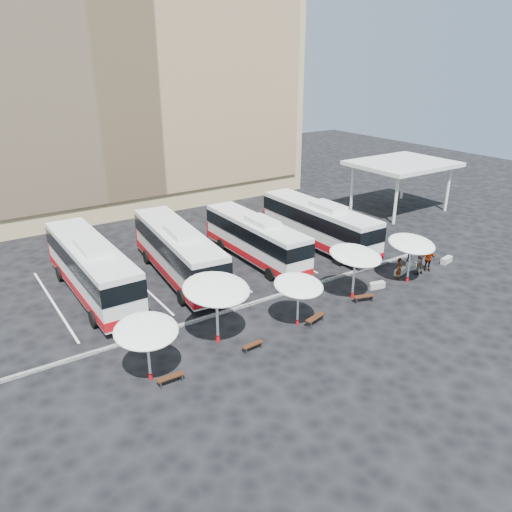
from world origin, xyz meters
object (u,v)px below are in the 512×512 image
sunshade_1 (216,289)px  sunshade_2 (299,286)px  conc_bench_1 (400,271)px  passenger_1 (418,263)px  sunshade_4 (412,244)px  passenger_2 (428,259)px  wood_bench_0 (170,378)px  wood_bench_3 (364,297)px  passenger_0 (399,269)px  conc_bench_3 (446,260)px  bus_1 (178,251)px  conc_bench_2 (414,266)px  sunshade_0 (146,331)px  sunshade_3 (356,255)px  conc_bench_0 (377,285)px  bus_0 (91,267)px  bus_2 (255,238)px  wood_bench_2 (315,318)px  passenger_3 (408,256)px  bus_3 (318,223)px  wood_bench_1 (253,345)px

sunshade_1 → sunshade_2: 5.21m
conc_bench_1 → passenger_1: size_ratio=0.69×
sunshade_4 → passenger_2: sunshade_4 is taller
wood_bench_0 → wood_bench_3: (14.67, 1.05, 0.01)m
sunshade_2 → passenger_0: size_ratio=1.82×
conc_bench_3 → bus_1: bearing=153.7°
conc_bench_2 → passenger_0: passenger_0 is taller
sunshade_0 → conc_bench_1: (20.98, 1.87, -2.63)m
sunshade_3 → conc_bench_0: (2.48, 0.12, -2.90)m
sunshade_4 → wood_bench_3: (-4.99, -0.53, -2.61)m
sunshade_0 → bus_0: bearing=87.0°
sunshade_2 → wood_bench_0: sunshade_2 is taller
bus_2 → sunshade_0: 16.99m
bus_1 → wood_bench_2: size_ratio=8.12×
sunshade_3 → passenger_1: bearing=1.5°
sunshade_2 → conc_bench_1: (11.24, 1.65, -2.44)m
conc_bench_3 → passenger_3: size_ratio=0.66×
bus_0 → sunshade_4: bearing=-28.3°
wood_bench_0 → passenger_2: passenger_2 is taller
sunshade_0 → conc_bench_1: size_ratio=2.94×
bus_3 → conc_bench_3: (6.11, -8.68, -1.84)m
wood_bench_1 → conc_bench_2: 16.91m
bus_2 → wood_bench_1: bearing=-123.7°
sunshade_1 → wood_bench_1: 3.78m
bus_3 → sunshade_2: 13.95m
bus_0 → wood_bench_2: 15.48m
sunshade_0 → conc_bench_2: size_ratio=2.91×
sunshade_4 → wood_bench_0: sunshade_4 is taller
sunshade_4 → wood_bench_0: size_ratio=2.41×
sunshade_4 → passenger_0: sunshade_4 is taller
sunshade_4 → wood_bench_1: (-14.49, -1.32, -2.65)m
bus_2 → conc_bench_0: (4.23, -9.25, -1.69)m
sunshade_3 → bus_1: bearing=130.8°
passenger_2 → passenger_0: bearing=-143.8°
bus_0 → passenger_0: (19.49, -9.99, -1.26)m
sunshade_2 → conc_bench_0: size_ratio=2.57×
wood_bench_2 → passenger_1: 11.50m
bus_3 → passenger_3: size_ratio=6.70×
bus_3 → passenger_2: (3.57, -8.79, -1.14)m
sunshade_0 → passenger_3: (22.49, 2.50, -1.90)m
conc_bench_0 → conc_bench_3: conc_bench_3 is taller
conc_bench_1 → passenger_0: passenger_0 is taller
bus_2 → sunshade_3: bearing=-78.7°
wood_bench_3 → bus_0: bearing=143.0°
passenger_3 → wood_bench_1: bearing=-20.9°
bus_3 → sunshade_1: 17.42m
sunshade_0 → wood_bench_3: size_ratio=2.34×
bus_3 → bus_1: bearing=177.2°
bus_1 → passenger_1: bus_1 is taller
passenger_2 → sunshade_3: bearing=-141.3°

